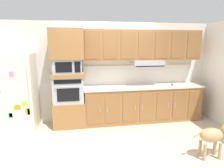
# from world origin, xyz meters

# --- Properties ---
(ground_plane) EXTENTS (9.60, 9.60, 0.00)m
(ground_plane) POSITION_xyz_m (0.00, 0.00, 0.00)
(ground_plane) COLOR beige
(back_kitchen_wall) EXTENTS (6.20, 0.12, 2.50)m
(back_kitchen_wall) POSITION_xyz_m (0.00, 1.11, 1.25)
(back_kitchen_wall) COLOR silver
(back_kitchen_wall) RESTS_ON ground
(refrigerator) EXTENTS (0.76, 0.73, 1.76)m
(refrigerator) POSITION_xyz_m (-2.08, 0.68, 0.88)
(refrigerator) COLOR silver
(refrigerator) RESTS_ON ground
(oven_base_cabinet) EXTENTS (0.74, 0.62, 0.60)m
(oven_base_cabinet) POSITION_xyz_m (-0.96, 0.75, 0.30)
(oven_base_cabinet) COLOR #996638
(oven_base_cabinet) RESTS_ON ground
(built_in_oven) EXTENTS (0.70, 0.62, 0.60)m
(built_in_oven) POSITION_xyz_m (-0.96, 0.75, 0.90)
(built_in_oven) COLOR #A8AAAF
(built_in_oven) RESTS_ON oven_base_cabinet
(appliance_mid_shelf) EXTENTS (0.74, 0.62, 0.10)m
(appliance_mid_shelf) POSITION_xyz_m (-0.96, 0.75, 1.25)
(appliance_mid_shelf) COLOR #996638
(appliance_mid_shelf) RESTS_ON built_in_oven
(microwave) EXTENTS (0.64, 0.54, 0.32)m
(microwave) POSITION_xyz_m (-0.96, 0.75, 1.46)
(microwave) COLOR #A8AAAF
(microwave) RESTS_ON appliance_mid_shelf
(appliance_upper_cabinet) EXTENTS (0.74, 0.62, 0.68)m
(appliance_upper_cabinet) POSITION_xyz_m (-0.96, 0.75, 1.96)
(appliance_upper_cabinet) COLOR #996638
(appliance_upper_cabinet) RESTS_ON microwave
(lower_cabinet_run) EXTENTS (2.98, 0.63, 0.88)m
(lower_cabinet_run) POSITION_xyz_m (0.90, 0.75, 0.44)
(lower_cabinet_run) COLOR #996638
(lower_cabinet_run) RESTS_ON ground
(countertop_slab) EXTENTS (3.02, 0.64, 0.04)m
(countertop_slab) POSITION_xyz_m (0.90, 0.75, 0.90)
(countertop_slab) COLOR silver
(countertop_slab) RESTS_ON lower_cabinet_run
(backsplash_panel) EXTENTS (3.02, 0.02, 0.50)m
(backsplash_panel) POSITION_xyz_m (0.90, 1.04, 1.17)
(backsplash_panel) COLOR white
(backsplash_panel) RESTS_ON countertop_slab
(upper_cabinet_with_hood) EXTENTS (2.98, 0.48, 0.88)m
(upper_cabinet_with_hood) POSITION_xyz_m (0.91, 0.87, 1.90)
(upper_cabinet_with_hood) COLOR #996638
(upper_cabinet_with_hood) RESTS_ON backsplash_panel
(screwdriver) EXTENTS (0.15, 0.13, 0.03)m
(screwdriver) POSITION_xyz_m (1.67, 0.70, 0.93)
(screwdriver) COLOR black
(screwdriver) RESTS_ON countertop_slab
(dog) EXTENTS (0.79, 0.25, 0.61)m
(dog) POSITION_xyz_m (1.57, -1.12, 0.41)
(dog) COLOR tan
(dog) RESTS_ON ground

